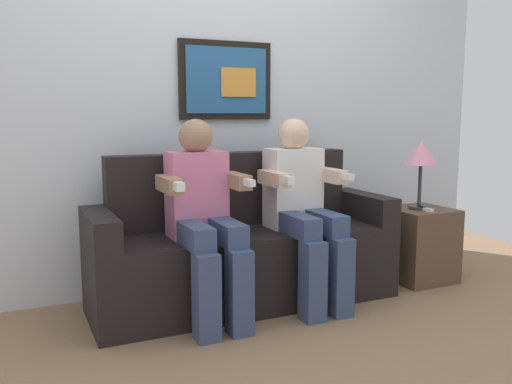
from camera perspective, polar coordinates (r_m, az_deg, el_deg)
ground_plane at (r=3.10m, az=1.20°, el=-13.28°), size 5.50×5.50×0.00m
back_wall_assembly at (r=3.59m, az=-4.17°, el=10.85°), size 4.23×0.10×2.60m
couch at (r=3.29m, az=-1.29°, el=-6.30°), size 1.83×0.58×0.90m
person_on_left at (r=2.96m, az=-5.51°, el=-2.14°), size 0.46×0.56×1.11m
person_on_right at (r=3.21m, az=4.94°, el=-1.30°), size 0.46×0.56×1.11m
side_table_right at (r=3.89m, az=16.82°, el=-5.30°), size 0.40×0.40×0.50m
table_lamp at (r=3.78m, az=17.01°, el=3.66°), size 0.22×0.22×0.46m
spare_remote_on_table at (r=3.76m, az=17.40°, el=-1.73°), size 0.04×0.13×0.02m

